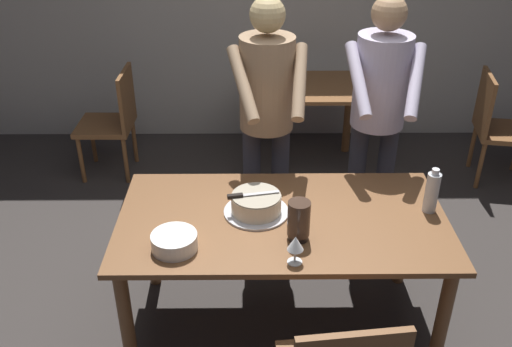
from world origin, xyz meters
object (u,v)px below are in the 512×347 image
at_px(hurricane_lamp, 299,221).
at_px(background_table, 304,104).
at_px(cake_knife, 242,195).
at_px(main_dining_table, 282,233).
at_px(person_cutting_cake, 267,108).
at_px(background_chair_0, 497,124).
at_px(water_bottle, 432,192).
at_px(plate_stack, 174,242).
at_px(background_chair_1, 114,119).
at_px(person_standing_beside, 379,106).
at_px(cake_on_platter, 256,204).
at_px(wine_glass_near, 295,244).

relative_size(hurricane_lamp, background_table, 0.21).
bearing_deg(cake_knife, main_dining_table, -8.00).
xyz_separation_m(person_cutting_cake, background_chair_0, (1.87, 1.02, -0.58)).
distance_m(water_bottle, background_table, 1.94).
height_order(main_dining_table, plate_stack, plate_stack).
distance_m(water_bottle, background_chair_0, 1.96).
height_order(cake_knife, plate_stack, cake_knife).
bearing_deg(main_dining_table, plate_stack, -153.79).
xyz_separation_m(cake_knife, background_chair_1, (-1.08, 1.78, -0.37)).
bearing_deg(person_cutting_cake, background_table, 74.63).
bearing_deg(person_standing_beside, background_chair_0, 39.25).
bearing_deg(cake_on_platter, plate_stack, -142.23).
distance_m(cake_knife, background_table, 1.96).
height_order(cake_knife, background_chair_0, background_chair_0).
distance_m(hurricane_lamp, background_table, 2.12).
distance_m(wine_glass_near, hurricane_lamp, 0.18).
relative_size(main_dining_table, wine_glass_near, 11.81).
distance_m(cake_on_platter, background_table, 1.92).
distance_m(person_standing_beside, background_chair_1, 2.27).
bearing_deg(cake_knife, background_chair_1, 121.24).
xyz_separation_m(wine_glass_near, person_standing_beside, (0.56, 1.06, 0.22)).
bearing_deg(cake_knife, cake_on_platter, 11.38).
bearing_deg(plate_stack, water_bottle, 13.65).
relative_size(background_table, background_chair_0, 1.11).
height_order(cake_on_platter, person_standing_beside, person_standing_beside).
distance_m(cake_knife, background_chair_1, 2.12).
xyz_separation_m(water_bottle, person_cutting_cake, (-0.84, 0.61, 0.21)).
bearing_deg(cake_on_platter, cake_knife, -168.62).
distance_m(cake_knife, person_cutting_cake, 0.68).
height_order(water_bottle, background_chair_0, water_bottle).
bearing_deg(main_dining_table, water_bottle, 4.17).
height_order(plate_stack, hurricane_lamp, hurricane_lamp).
bearing_deg(plate_stack, wine_glass_near, -10.79).
relative_size(person_standing_beside, background_chair_0, 1.91).
xyz_separation_m(water_bottle, background_chair_0, (1.04, 1.62, -0.37)).
height_order(plate_stack, background_table, plate_stack).
distance_m(cake_on_platter, person_standing_beside, 1.02).
bearing_deg(background_table, background_chair_1, -176.59).
bearing_deg(background_table, plate_stack, -110.26).
height_order(main_dining_table, wine_glass_near, wine_glass_near).
height_order(wine_glass_near, background_chair_0, background_chair_0).
distance_m(cake_on_platter, background_chair_1, 2.13).
xyz_separation_m(cake_on_platter, background_table, (0.41, 1.86, -0.22)).
distance_m(plate_stack, background_table, 2.32).
height_order(person_cutting_cake, background_table, person_cutting_cake).
height_order(cake_knife, wine_glass_near, wine_glass_near).
height_order(cake_on_platter, plate_stack, cake_on_platter).
distance_m(cake_on_platter, plate_stack, 0.49).
relative_size(cake_knife, person_cutting_cake, 0.16).
distance_m(hurricane_lamp, background_chair_0, 2.58).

